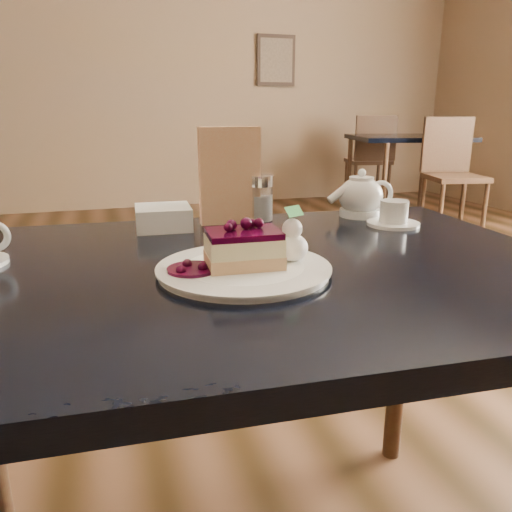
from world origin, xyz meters
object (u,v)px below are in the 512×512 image
object	(u,v)px
dessert_plate	(244,269)
bg_table_far_right	(402,208)
cheesecake_slice	(244,249)
main_table	(238,306)
tea_set	(367,201)

from	to	relation	value
dessert_plate	bg_table_far_right	bearing A→B (deg)	52.69
cheesecake_slice	bg_table_far_right	bearing A→B (deg)	56.23
main_table	dessert_plate	world-z (taller)	dessert_plate
cheesecake_slice	tea_set	size ratio (longest dim) A/B	0.54
tea_set	bg_table_far_right	xyz separation A→B (m)	(2.35, 3.30, -0.76)
dessert_plate	tea_set	size ratio (longest dim) A/B	1.21
dessert_plate	tea_set	world-z (taller)	tea_set
main_table	dessert_plate	size ratio (longest dim) A/B	4.49
bg_table_far_right	dessert_plate	bearing A→B (deg)	-114.65
main_table	cheesecake_slice	distance (m)	0.14
dessert_plate	bg_table_far_right	size ratio (longest dim) A/B	0.15
tea_set	cheesecake_slice	bearing A→B (deg)	-141.58
dessert_plate	bg_table_far_right	world-z (taller)	bg_table_far_right
main_table	dessert_plate	xyz separation A→B (m)	(-0.00, -0.05, 0.09)
main_table	cheesecake_slice	xyz separation A→B (m)	(-0.00, -0.05, 0.13)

